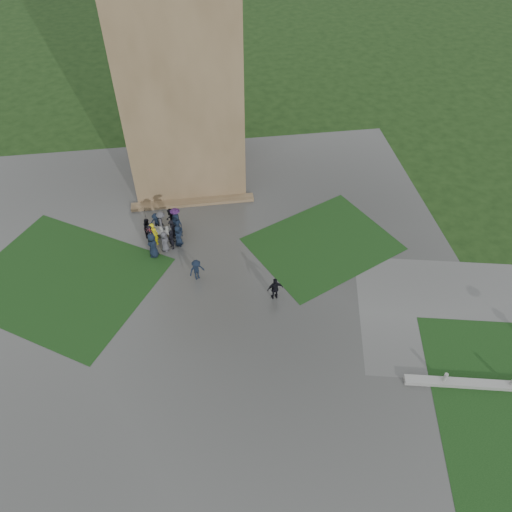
{
  "coord_description": "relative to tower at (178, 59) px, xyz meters",
  "views": [
    {
      "loc": [
        0.64,
        -18.72,
        23.22
      ],
      "look_at": [
        3.69,
        3.29,
        1.2
      ],
      "focal_mm": 35.0,
      "sensor_mm": 36.0,
      "label": 1
    }
  ],
  "objects": [
    {
      "name": "lawn_inset_left",
      "position": [
        -8.5,
        -11.0,
        -8.97
      ],
      "size": [
        14.1,
        13.46,
        0.01
      ],
      "primitive_type": "cube",
      "rotation": [
        0.0,
        0.0,
        -0.56
      ],
      "color": "black",
      "rests_on": "plaza"
    },
    {
      "name": "bench",
      "position": [
        -2.15,
        -7.73,
        -8.58
      ],
      "size": [
        1.37,
        0.55,
        0.77
      ],
      "rotation": [
        0.0,
        0.0,
        -0.1
      ],
      "color": "#A5A4A0",
      "rests_on": "plaza"
    },
    {
      "name": "visitor_cluster",
      "position": [
        -2.18,
        -8.16,
        -7.98
      ],
      "size": [
        2.88,
        3.41,
        2.38
      ],
      "color": "black",
      "rests_on": "plaza"
    },
    {
      "name": "pedestrian_mid",
      "position": [
        -0.08,
        -11.99,
        -8.21
      ],
      "size": [
        1.11,
        0.86,
        1.53
      ],
      "primitive_type": "imported",
      "rotation": [
        0.0,
        0.0,
        0.41
      ],
      "color": "black",
      "rests_on": "plaza"
    },
    {
      "name": "ground",
      "position": [
        0.0,
        -15.0,
        -9.0
      ],
      "size": [
        120.0,
        120.0,
        0.0
      ],
      "primitive_type": "plane",
      "color": "black"
    },
    {
      "name": "tower",
      "position": [
        0.0,
        0.0,
        0.0
      ],
      "size": [
        8.0,
        8.0,
        18.0
      ],
      "primitive_type": "cube",
      "color": "brown",
      "rests_on": "ground"
    },
    {
      "name": "plaza",
      "position": [
        0.0,
        -13.0,
        -8.99
      ],
      "size": [
        34.0,
        34.0,
        0.02
      ],
      "primitive_type": "cube",
      "color": "#373735",
      "rests_on": "ground"
    },
    {
      "name": "tower_plinth",
      "position": [
        0.0,
        -4.4,
        -8.87
      ],
      "size": [
        9.0,
        0.8,
        0.22
      ],
      "primitive_type": "cube",
      "color": "brown",
      "rests_on": "plaza"
    },
    {
      "name": "lawn_inset_right",
      "position": [
        8.5,
        -10.0,
        -8.97
      ],
      "size": [
        11.12,
        10.15,
        0.01
      ],
      "primitive_type": "cube",
      "rotation": [
        0.0,
        0.0,
        0.44
      ],
      "color": "black",
      "rests_on": "plaza"
    },
    {
      "name": "pedestrian_near",
      "position": [
        4.5,
        -14.25,
        -8.16
      ],
      "size": [
        1.02,
        0.67,
        1.64
      ],
      "primitive_type": "imported",
      "rotation": [
        0.0,
        0.0,
        3.27
      ],
      "color": "black",
      "rests_on": "plaza"
    }
  ]
}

